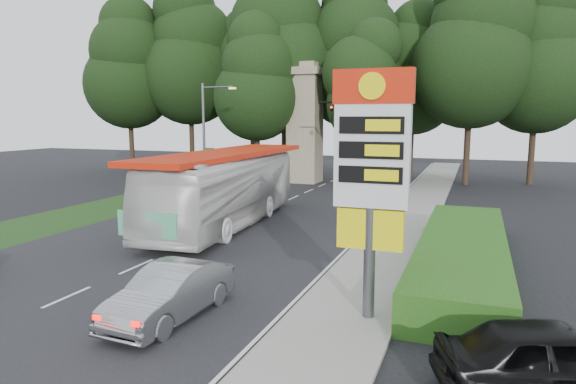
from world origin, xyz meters
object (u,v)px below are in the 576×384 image
(traffic_signal_mast, at_px, (383,130))
(parked_car_black, at_px, (555,360))
(transit_bus, at_px, (225,189))
(monument, at_px, (305,122))
(sedan_silver, at_px, (171,293))
(gas_station_pylon, at_px, (372,161))
(streetlight_signs, at_px, (206,132))

(traffic_signal_mast, height_order, parked_car_black, traffic_signal_mast)
(transit_bus, relative_size, parked_car_black, 2.93)
(traffic_signal_mast, distance_m, monument, 9.76)
(transit_bus, xyz_separation_m, sedan_silver, (4.26, -11.67, -1.17))
(sedan_silver, bearing_deg, gas_station_pylon, 21.66)
(monument, bearing_deg, streetlight_signs, -121.97)
(traffic_signal_mast, relative_size, sedan_silver, 1.58)
(streetlight_signs, bearing_deg, gas_station_pylon, -51.04)
(gas_station_pylon, distance_m, parked_car_black, 6.22)
(monument, relative_size, parked_car_black, 2.13)
(monument, bearing_deg, parked_car_black, -63.15)
(streetlight_signs, height_order, transit_bus, streetlight_signs)
(monument, bearing_deg, traffic_signal_mast, -38.00)
(sedan_silver, bearing_deg, parked_car_black, -2.13)
(transit_bus, bearing_deg, traffic_signal_mast, 58.86)
(traffic_signal_mast, relative_size, parked_car_black, 1.53)
(streetlight_signs, bearing_deg, sedan_silver, -63.28)
(streetlight_signs, bearing_deg, parked_car_black, -47.85)
(monument, xyz_separation_m, transit_bus, (1.72, -18.11, -3.19))
(streetlight_signs, xyz_separation_m, monument, (4.99, 7.99, 0.67))
(streetlight_signs, xyz_separation_m, parked_car_black, (20.49, -22.63, -3.64))
(gas_station_pylon, height_order, sedan_silver, gas_station_pylon)
(streetlight_signs, relative_size, sedan_silver, 1.75)
(gas_station_pylon, height_order, monument, monument)
(gas_station_pylon, relative_size, streetlight_signs, 0.86)
(gas_station_pylon, relative_size, sedan_silver, 1.50)
(gas_station_pylon, distance_m, streetlight_signs, 25.74)
(traffic_signal_mast, height_order, monument, monument)
(parked_car_black, bearing_deg, gas_station_pylon, 39.10)
(gas_station_pylon, xyz_separation_m, traffic_signal_mast, (-3.52, 22.00, 0.22))
(sedan_silver, xyz_separation_m, parked_car_black, (9.52, -0.85, 0.05))
(traffic_signal_mast, relative_size, transit_bus, 0.52)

